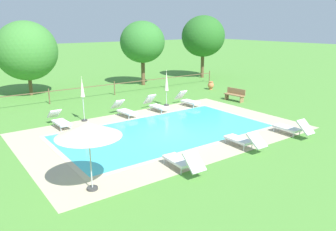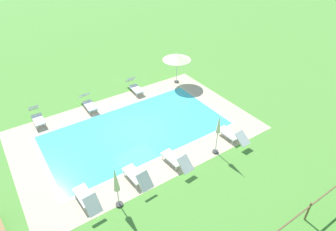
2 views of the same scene
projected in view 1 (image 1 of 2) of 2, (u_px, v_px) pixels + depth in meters
ground_plane at (165, 131)px, 16.53m from camera, size 160.00×160.00×0.00m
pool_deck_paving at (165, 131)px, 16.53m from camera, size 13.59×8.64×0.01m
swimming_pool_water at (165, 131)px, 16.53m from camera, size 10.31×5.37×0.01m
pool_coping_rim at (165, 131)px, 16.53m from camera, size 10.79×5.85×0.01m
sun_lounger_north_near_steps at (59, 120)px, 17.10m from camera, size 0.67×2.02×0.84m
sun_lounger_north_mid at (183, 161)px, 11.97m from camera, size 0.69×1.98×0.89m
sun_lounger_north_far at (124, 110)px, 19.15m from camera, size 0.76×2.00×0.89m
sun_lounger_north_end at (292, 128)px, 15.78m from camera, size 0.64×1.97×0.89m
sun_lounger_south_near_corner at (156, 105)px, 20.29m from camera, size 0.73×1.93×0.95m
sun_lounger_south_mid at (244, 140)px, 14.17m from camera, size 0.64×2.01×0.84m
sun_lounger_south_far at (188, 100)px, 21.59m from camera, size 0.71×1.95×0.93m
patio_umbrella_open_foreground at (88, 130)px, 10.13m from camera, size 2.08×2.08×2.31m
patio_umbrella_closed_row_west at (82, 92)px, 17.79m from camera, size 0.32×0.32×2.48m
patio_umbrella_closed_row_mid_west at (166, 83)px, 21.29m from camera, size 0.32×0.32×2.32m
wooden_bench_lawn_side at (235, 94)px, 22.89m from camera, size 0.61×1.54×0.87m
terracotta_urn_near_fence at (211, 85)px, 26.92m from camera, size 0.50×0.50×0.66m
perimeter_fence at (84, 89)px, 23.32m from camera, size 24.42×0.08×1.05m
tree_far_west at (203, 36)px, 32.06m from camera, size 4.21×4.21×6.02m
tree_west_mid at (27, 51)px, 23.97m from camera, size 4.42×4.42×5.45m
tree_east_mid at (142, 42)px, 28.10m from camera, size 3.82×3.82×5.47m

